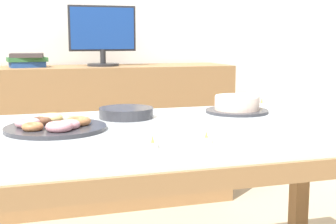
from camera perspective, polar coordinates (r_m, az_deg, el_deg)
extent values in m
cube|color=white|center=(3.31, -10.24, 12.61)|extent=(8.00, 0.10, 2.60)
cube|color=silver|center=(1.62, -2.41, -2.52)|extent=(1.80, 0.85, 0.04)
cube|color=olive|center=(1.26, 2.21, -8.10)|extent=(1.84, 0.08, 0.06)
cube|color=olive|center=(2.01, -5.26, -1.70)|extent=(1.84, 0.08, 0.06)
cube|color=olive|center=(2.40, 15.70, -8.92)|extent=(0.07, 0.07, 0.71)
cube|color=olive|center=(3.07, -9.14, -2.95)|extent=(1.80, 0.44, 0.91)
cylinder|color=#262628|center=(3.02, -7.91, 5.73)|extent=(0.20, 0.20, 0.02)
cylinder|color=#262628|center=(3.02, -7.93, 6.73)|extent=(0.04, 0.04, 0.09)
cube|color=#262628|center=(3.02, -8.01, 10.05)|extent=(0.42, 0.02, 0.28)
cube|color=navy|center=(3.01, -7.97, 10.06)|extent=(0.40, 0.00, 0.26)
cube|color=#23478C|center=(2.98, -16.78, 5.58)|extent=(0.22, 0.17, 0.03)
cube|color=#2D6638|center=(2.98, -16.81, 6.16)|extent=(0.25, 0.18, 0.03)
cube|color=#3F3838|center=(2.98, -16.83, 6.64)|extent=(0.20, 0.19, 0.02)
cylinder|color=#333338|center=(1.96, 8.40, 0.12)|extent=(0.26, 0.26, 0.01)
cylinder|color=beige|center=(1.96, 8.42, 1.05)|extent=(0.18, 0.18, 0.05)
cylinder|color=white|center=(1.95, 8.44, 1.91)|extent=(0.18, 0.18, 0.01)
cylinder|color=#333338|center=(1.61, -13.53, -1.92)|extent=(0.34, 0.34, 0.01)
torus|color=#B27042|center=(1.61, -10.85, -1.10)|extent=(0.08, 0.08, 0.03)
torus|color=#EAD184|center=(1.67, -11.36, -0.83)|extent=(0.07, 0.07, 0.02)
torus|color=#EAD184|center=(1.69, -14.04, -0.69)|extent=(0.08, 0.08, 0.03)
torus|color=brown|center=(1.65, -15.25, -1.06)|extent=(0.07, 0.07, 0.02)
torus|color=pink|center=(1.62, -16.74, -1.28)|extent=(0.08, 0.08, 0.03)
torus|color=#B27042|center=(1.55, -16.18, -1.73)|extent=(0.07, 0.07, 0.02)
torus|color=pink|center=(1.52, -13.12, -1.74)|extent=(0.09, 0.09, 0.03)
torus|color=pink|center=(1.55, -12.04, -1.51)|extent=(0.08, 0.08, 0.03)
cylinder|color=#333338|center=(1.82, -5.10, -0.55)|extent=(0.21, 0.21, 0.01)
cylinder|color=#333338|center=(1.82, -5.11, -0.24)|extent=(0.21, 0.21, 0.01)
cylinder|color=#333338|center=(1.81, -5.11, 0.07)|extent=(0.21, 0.21, 0.01)
cylinder|color=#333338|center=(1.81, -5.12, 0.38)|extent=(0.21, 0.21, 0.01)
cylinder|color=silver|center=(1.31, -1.90, -4.09)|extent=(0.04, 0.04, 0.02)
cylinder|color=white|center=(1.31, -1.90, -3.83)|extent=(0.03, 0.03, 0.00)
cone|color=#F9B74C|center=(1.30, -1.90, -3.28)|extent=(0.01, 0.01, 0.02)
cylinder|color=silver|center=(2.14, 11.32, 0.83)|extent=(0.04, 0.04, 0.02)
cylinder|color=white|center=(2.14, 11.33, 0.99)|extent=(0.03, 0.03, 0.00)
cone|color=#F9B74C|center=(2.14, 11.34, 1.33)|extent=(0.01, 0.01, 0.02)
cylinder|color=silver|center=(1.38, 4.68, -3.45)|extent=(0.04, 0.04, 0.02)
cylinder|color=white|center=(1.38, 4.68, -3.20)|extent=(0.03, 0.03, 0.00)
cone|color=#F9B74C|center=(1.37, 4.69, -2.67)|extent=(0.01, 0.01, 0.02)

